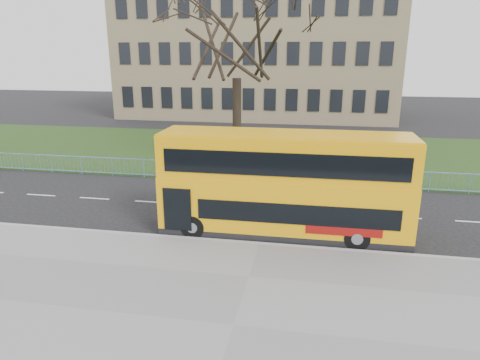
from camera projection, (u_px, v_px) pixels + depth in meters
The scene contains 8 objects.
ground at pixel (264, 230), 17.88m from camera, with size 120.00×120.00×0.00m, color black.
pavement at pixel (234, 327), 11.50m from camera, with size 80.00×10.50×0.12m, color slate.
kerb at pixel (259, 244), 16.40m from camera, with size 80.00×0.20×0.14m, color #979699.
grass_verge at pixel (288, 153), 31.35m from camera, with size 80.00×15.40×0.08m, color #223A15.
guard_railing at pixel (279, 175), 23.95m from camera, with size 40.00×0.12×1.10m, color #73A3CD, non-canonical shape.
bare_tree at pixel (237, 60), 25.90m from camera, with size 9.22×9.22×13.17m, color black, non-canonical shape.
civic_building at pixel (259, 53), 49.71m from camera, with size 30.00×15.00×14.00m, color #877656.
yellow_bus at pixel (284, 182), 16.91m from camera, with size 9.82×2.41×4.11m.
Camera 1 is at (1.90, -16.44, 7.16)m, focal length 32.00 mm.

